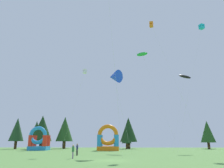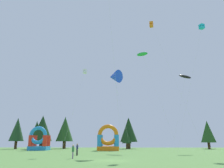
{
  "view_description": "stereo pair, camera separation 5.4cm",
  "coord_description": "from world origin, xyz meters",
  "px_view_note": "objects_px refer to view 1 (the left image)",
  "views": [
    {
      "loc": [
        0.58,
        -27.82,
        2.16
      ],
      "look_at": [
        0.0,
        7.99,
        11.3
      ],
      "focal_mm": 36.23,
      "sensor_mm": 36.0,
      "label": 1
    },
    {
      "loc": [
        0.63,
        -27.82,
        2.16
      ],
      "look_at": [
        0.0,
        7.99,
        11.3
      ],
      "focal_mm": 36.23,
      "sensor_mm": 36.0,
      "label": 2
    }
  ],
  "objects_px": {
    "person_midfield": "(77,148)",
    "inflatable_blue_arch": "(108,141)",
    "kite_cyan_box": "(202,27)",
    "kite_black_parafoil": "(185,77)",
    "kite_green_parafoil": "(142,54)",
    "kite_blue_delta": "(114,77)",
    "kite_orange_box": "(151,25)",
    "kite_white_box": "(85,72)",
    "inflatable_yellow_castle": "(39,142)",
    "person_near_camera": "(73,150)"
  },
  "relations": [
    {
      "from": "kite_orange_box",
      "to": "kite_green_parafoil",
      "type": "xyz_separation_m",
      "value": [
        -0.02,
        16.5,
        0.26
      ]
    },
    {
      "from": "inflatable_blue_arch",
      "to": "person_midfield",
      "type": "bearing_deg",
      "value": -102.46
    },
    {
      "from": "person_near_camera",
      "to": "kite_orange_box",
      "type": "bearing_deg",
      "value": 113.95
    },
    {
      "from": "kite_black_parafoil",
      "to": "person_near_camera",
      "type": "distance_m",
      "value": 33.7
    },
    {
      "from": "kite_orange_box",
      "to": "kite_green_parafoil",
      "type": "distance_m",
      "value": 16.5
    },
    {
      "from": "kite_cyan_box",
      "to": "kite_orange_box",
      "type": "xyz_separation_m",
      "value": [
        -10.78,
        -1.77,
        -0.4
      ]
    },
    {
      "from": "kite_black_parafoil",
      "to": "person_midfield",
      "type": "height_order",
      "value": "kite_black_parafoil"
    },
    {
      "from": "inflatable_yellow_castle",
      "to": "kite_orange_box",
      "type": "bearing_deg",
      "value": -33.16
    },
    {
      "from": "kite_cyan_box",
      "to": "kite_green_parafoil",
      "type": "distance_m",
      "value": 18.27
    },
    {
      "from": "inflatable_blue_arch",
      "to": "person_near_camera",
      "type": "bearing_deg",
      "value": -97.97
    },
    {
      "from": "person_midfield",
      "to": "kite_cyan_box",
      "type": "bearing_deg",
      "value": 30.88
    },
    {
      "from": "kite_green_parafoil",
      "to": "inflatable_yellow_castle",
      "type": "xyz_separation_m",
      "value": [
        -26.98,
        1.15,
        -23.21
      ]
    },
    {
      "from": "kite_black_parafoil",
      "to": "inflatable_yellow_castle",
      "type": "height_order",
      "value": "kite_black_parafoil"
    },
    {
      "from": "person_midfield",
      "to": "inflatable_yellow_castle",
      "type": "height_order",
      "value": "inflatable_yellow_castle"
    },
    {
      "from": "kite_blue_delta",
      "to": "person_near_camera",
      "type": "height_order",
      "value": "kite_blue_delta"
    },
    {
      "from": "kite_cyan_box",
      "to": "inflatable_blue_arch",
      "type": "distance_m",
      "value": 33.73
    },
    {
      "from": "kite_cyan_box",
      "to": "kite_black_parafoil",
      "type": "xyz_separation_m",
      "value": [
        -1.88,
        7.68,
        -8.63
      ]
    },
    {
      "from": "kite_green_parafoil",
      "to": "person_midfield",
      "type": "distance_m",
      "value": 34.41
    },
    {
      "from": "kite_black_parafoil",
      "to": "inflatable_yellow_castle",
      "type": "relative_size",
      "value": 2.95
    },
    {
      "from": "kite_cyan_box",
      "to": "kite_green_parafoil",
      "type": "height_order",
      "value": "kite_cyan_box"
    },
    {
      "from": "person_midfield",
      "to": "kite_white_box",
      "type": "bearing_deg",
      "value": 102.42
    },
    {
      "from": "kite_cyan_box",
      "to": "kite_orange_box",
      "type": "height_order",
      "value": "kite_cyan_box"
    },
    {
      "from": "person_midfield",
      "to": "inflatable_blue_arch",
      "type": "distance_m",
      "value": 20.07
    },
    {
      "from": "inflatable_yellow_castle",
      "to": "kite_white_box",
      "type": "bearing_deg",
      "value": -52.59
    },
    {
      "from": "kite_cyan_box",
      "to": "person_near_camera",
      "type": "bearing_deg",
      "value": -152.14
    },
    {
      "from": "kite_black_parafoil",
      "to": "kite_green_parafoil",
      "type": "height_order",
      "value": "kite_green_parafoil"
    },
    {
      "from": "person_midfield",
      "to": "inflatable_blue_arch",
      "type": "relative_size",
      "value": 0.29
    },
    {
      "from": "kite_green_parafoil",
      "to": "kite_blue_delta",
      "type": "relative_size",
      "value": 1.83
    },
    {
      "from": "kite_white_box",
      "to": "person_near_camera",
      "type": "height_order",
      "value": "kite_white_box"
    },
    {
      "from": "kite_black_parafoil",
      "to": "person_midfield",
      "type": "xyz_separation_m",
      "value": [
        -22.45,
        -13.26,
        -15.77
      ]
    },
    {
      "from": "kite_green_parafoil",
      "to": "kite_white_box",
      "type": "height_order",
      "value": "kite_green_parafoil"
    },
    {
      "from": "kite_green_parafoil",
      "to": "person_near_camera",
      "type": "xyz_separation_m",
      "value": [
        -12.92,
        -27.27,
        -24.3
      ]
    },
    {
      "from": "person_midfield",
      "to": "kite_blue_delta",
      "type": "bearing_deg",
      "value": 14.9
    },
    {
      "from": "kite_white_box",
      "to": "kite_orange_box",
      "type": "bearing_deg",
      "value": 1.62
    },
    {
      "from": "kite_cyan_box",
      "to": "inflatable_yellow_castle",
      "type": "height_order",
      "value": "kite_cyan_box"
    },
    {
      "from": "person_midfield",
      "to": "kite_black_parafoil",
      "type": "bearing_deg",
      "value": 48.53
    },
    {
      "from": "kite_blue_delta",
      "to": "kite_white_box",
      "type": "bearing_deg",
      "value": 146.41
    },
    {
      "from": "kite_cyan_box",
      "to": "kite_black_parafoil",
      "type": "height_order",
      "value": "kite_cyan_box"
    },
    {
      "from": "kite_cyan_box",
      "to": "kite_blue_delta",
      "type": "distance_m",
      "value": 22.96
    },
    {
      "from": "kite_black_parafoil",
      "to": "person_near_camera",
      "type": "relative_size",
      "value": 9.89
    },
    {
      "from": "kite_orange_box",
      "to": "kite_black_parafoil",
      "type": "height_order",
      "value": "kite_orange_box"
    },
    {
      "from": "kite_cyan_box",
      "to": "inflatable_yellow_castle",
      "type": "xyz_separation_m",
      "value": [
        -37.78,
        15.88,
        -23.35
      ]
    },
    {
      "from": "kite_orange_box",
      "to": "person_near_camera",
      "type": "bearing_deg",
      "value": -140.23
    },
    {
      "from": "kite_cyan_box",
      "to": "kite_green_parafoil",
      "type": "relative_size",
      "value": 1.0
    },
    {
      "from": "kite_blue_delta",
      "to": "inflatable_blue_arch",
      "type": "relative_size",
      "value": 2.27
    },
    {
      "from": "kite_orange_box",
      "to": "inflatable_yellow_castle",
      "type": "bearing_deg",
      "value": 146.84
    },
    {
      "from": "kite_black_parafoil",
      "to": "kite_white_box",
      "type": "relative_size",
      "value": 1.12
    },
    {
      "from": "kite_white_box",
      "to": "kite_blue_delta",
      "type": "distance_m",
      "value": 7.13
    },
    {
      "from": "kite_black_parafoil",
      "to": "inflatable_blue_arch",
      "type": "bearing_deg",
      "value": 160.81
    },
    {
      "from": "kite_white_box",
      "to": "person_near_camera",
      "type": "xyz_separation_m",
      "value": [
        0.28,
        -10.4,
        -14.07
      ]
    }
  ]
}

